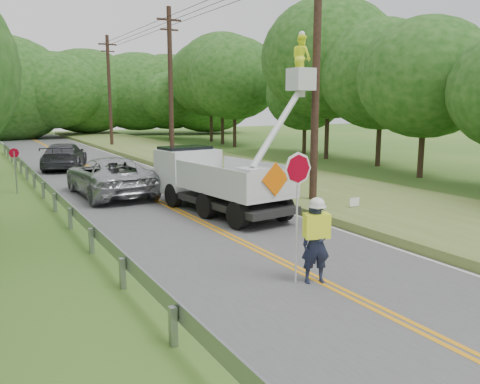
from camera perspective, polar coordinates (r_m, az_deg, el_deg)
ground at (r=10.20m, az=17.24°, el=-13.65°), size 140.00×140.00×0.00m
road at (r=21.83m, az=-10.34°, el=-0.59°), size 7.20×96.00×0.03m
guardrail at (r=21.70m, az=-21.25°, el=0.27°), size 0.18×48.00×0.77m
utility_poles at (r=26.22m, az=-2.32°, el=12.90°), size 1.60×43.30×10.00m
tall_grass_verge at (r=24.98m, az=5.22°, el=1.22°), size 7.00×96.00×0.30m
treeline_right at (r=39.25m, az=5.97°, el=13.31°), size 10.72×53.34×11.49m
treeline_horizon at (r=62.92m, az=-24.07°, el=10.70°), size 57.36×14.69×12.43m
flagger at (r=11.24m, az=8.75°, el=-5.20°), size 1.16×0.63×2.99m
bucket_truck at (r=19.04m, az=-3.01°, el=2.53°), size 4.88×6.82×6.52m
suv_silver at (r=22.52m, az=-14.84°, el=1.79°), size 2.96×6.18×1.70m
suv_darkgrey at (r=32.56m, az=-19.67°, el=3.96°), size 3.85×5.93×1.60m
stop_sign_permanent at (r=24.39m, az=-24.61°, el=2.91°), size 0.44×0.06×2.07m
yard_sign at (r=18.47m, az=13.11°, el=-1.22°), size 0.45×0.04×0.65m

